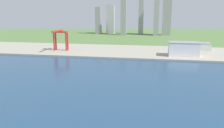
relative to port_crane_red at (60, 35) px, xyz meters
The scene contains 7 objects.
ground_plane 231.29m from the port_crane_red, 46.85° to the right, with size 2400.00×2400.00×0.00m, color #56783F.
water_bay 277.77m from the port_crane_red, 55.40° to the right, with size 840.00×360.00×0.15m, color navy.
industrial_pier 161.16m from the port_crane_red, ahead, with size 840.00×140.00×2.50m, color #A29D8C.
port_crane_red is the anchor object (origin of this frame).
warehouse_main 221.75m from the port_crane_red, ahead, with size 48.31×28.96×23.07m.
warehouse_annex 261.57m from the port_crane_red, 11.59° to the left, with size 43.55×27.90×14.32m.
distant_skyline 374.21m from the port_crane_red, 70.98° to the left, with size 245.33×55.23×154.75m.
Camera 1 is at (15.96, 65.24, 74.57)m, focal length 36.72 mm.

